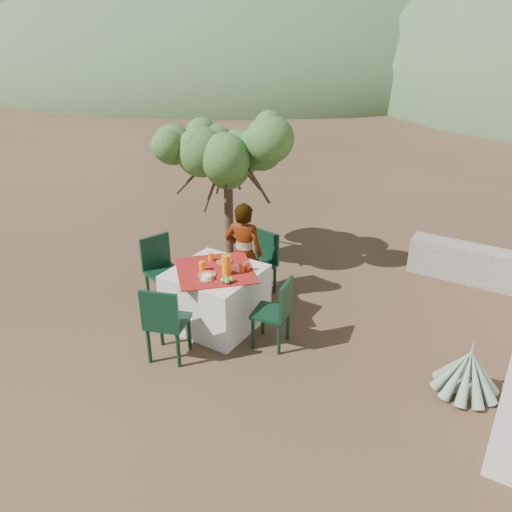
# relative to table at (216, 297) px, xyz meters

# --- Properties ---
(ground) EXTENTS (160.00, 160.00, 0.00)m
(ground) POSITION_rel_table_xyz_m (-0.67, -0.46, -0.38)
(ground) COLOR #3C291B
(ground) RESTS_ON ground
(table) EXTENTS (1.30, 1.30, 0.76)m
(table) POSITION_rel_table_xyz_m (0.00, 0.00, 0.00)
(table) COLOR beige
(table) RESTS_ON ground
(chair_far) EXTENTS (0.47, 0.47, 0.90)m
(chair_far) POSITION_rel_table_xyz_m (0.06, 1.01, 0.12)
(chair_far) COLOR black
(chair_far) RESTS_ON ground
(chair_near) EXTENTS (0.55, 0.55, 0.94)m
(chair_near) POSITION_rel_table_xyz_m (-0.02, -0.93, 0.14)
(chair_near) COLOR black
(chair_near) RESTS_ON ground
(chair_left) EXTENTS (0.54, 0.54, 0.94)m
(chair_left) POSITION_rel_table_xyz_m (-0.97, 0.07, 0.14)
(chair_left) COLOR black
(chair_left) RESTS_ON ground
(chair_right) EXTENTS (0.47, 0.47, 0.87)m
(chair_right) POSITION_rel_table_xyz_m (0.90, -0.02, 0.10)
(chair_right) COLOR black
(chair_right) RESTS_ON ground
(person) EXTENTS (0.60, 0.48, 1.42)m
(person) POSITION_rel_table_xyz_m (-0.02, 0.68, 0.33)
(person) COLOR #8C6651
(person) RESTS_ON ground
(shrub_tree) EXTENTS (1.82, 1.78, 2.14)m
(shrub_tree) POSITION_rel_table_xyz_m (-0.75, 1.54, 1.31)
(shrub_tree) COLOR #4E3427
(shrub_tree) RESTS_ON ground
(agave) EXTENTS (0.69, 0.70, 0.73)m
(agave) POSITION_rel_table_xyz_m (2.99, 0.29, -0.13)
(agave) COLOR gray
(agave) RESTS_ON ground
(stone_wall) EXTENTS (2.60, 0.35, 0.55)m
(stone_wall) POSITION_rel_table_xyz_m (2.93, 2.94, -0.10)
(stone_wall) COLOR gray
(stone_wall) RESTS_ON ground
(hill_near_left) EXTENTS (40.00, 40.00, 16.00)m
(hill_near_left) POSITION_rel_table_xyz_m (-18.67, 29.54, -0.38)
(hill_near_left) COLOR #36512D
(hill_near_left) RESTS_ON ground
(hill_far_center) EXTENTS (60.00, 60.00, 24.00)m
(hill_far_center) POSITION_rel_table_xyz_m (-4.67, 51.54, -0.38)
(hill_far_center) COLOR slate
(hill_far_center) RESTS_ON ground
(plate_far) EXTENTS (0.20, 0.20, 0.01)m
(plate_far) POSITION_rel_table_xyz_m (-0.03, 0.24, 0.39)
(plate_far) COLOR brown
(plate_far) RESTS_ON table
(plate_near) EXTENTS (0.22, 0.22, 0.01)m
(plate_near) POSITION_rel_table_xyz_m (0.01, -0.17, 0.39)
(plate_near) COLOR brown
(plate_near) RESTS_ON table
(glass_far) EXTENTS (0.07, 0.07, 0.11)m
(glass_far) POSITION_rel_table_xyz_m (-0.20, 0.18, 0.44)
(glass_far) COLOR orange
(glass_far) RESTS_ON table
(glass_near) EXTENTS (0.07, 0.07, 0.12)m
(glass_near) POSITION_rel_table_xyz_m (-0.12, -0.10, 0.44)
(glass_near) COLOR orange
(glass_near) RESTS_ON table
(juice_pitcher) EXTENTS (0.11, 0.11, 0.25)m
(juice_pitcher) POSITION_rel_table_xyz_m (0.18, -0.02, 0.51)
(juice_pitcher) COLOR orange
(juice_pitcher) RESTS_ON table
(bowl_plate) EXTENTS (0.18, 0.18, 0.01)m
(bowl_plate) POSITION_rel_table_xyz_m (0.07, -0.26, 0.39)
(bowl_plate) COLOR brown
(bowl_plate) RESTS_ON table
(white_bowl) EXTENTS (0.12, 0.12, 0.05)m
(white_bowl) POSITION_rel_table_xyz_m (0.07, -0.26, 0.42)
(white_bowl) COLOR white
(white_bowl) RESTS_ON bowl_plate
(jar_left) EXTENTS (0.07, 0.07, 0.10)m
(jar_left) POSITION_rel_table_xyz_m (0.31, 0.12, 0.43)
(jar_left) COLOR #BE4E21
(jar_left) RESTS_ON table
(jar_right) EXTENTS (0.07, 0.07, 0.11)m
(jar_right) POSITION_rel_table_xyz_m (0.33, 0.21, 0.44)
(jar_right) COLOR #BE4E21
(jar_right) RESTS_ON table
(napkin_holder) EXTENTS (0.07, 0.04, 0.09)m
(napkin_holder) POSITION_rel_table_xyz_m (0.27, 0.11, 0.43)
(napkin_holder) COLOR white
(napkin_holder) RESTS_ON table
(fruit_cluster) EXTENTS (0.14, 0.13, 0.07)m
(fruit_cluster) POSITION_rel_table_xyz_m (0.31, -0.19, 0.42)
(fruit_cluster) COLOR #649736
(fruit_cluster) RESTS_ON table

